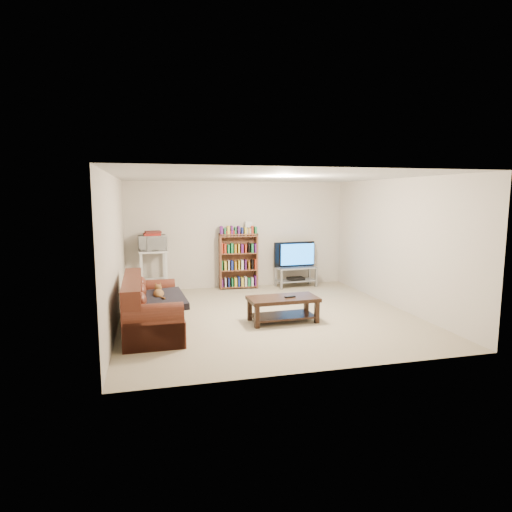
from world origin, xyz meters
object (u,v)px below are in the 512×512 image
object	(u,v)px
coffee_table	(283,305)
tv_stand	(296,273)
sofa	(148,312)
bookshelf	(238,260)

from	to	relation	value
coffee_table	tv_stand	distance (m)	2.81
coffee_table	tv_stand	bearing A→B (deg)	64.53
sofa	bookshelf	size ratio (longest dim) A/B	1.58
sofa	tv_stand	world-z (taller)	sofa
coffee_table	bookshelf	distance (m)	2.77
tv_stand	sofa	bearing A→B (deg)	-147.01
sofa	tv_stand	distance (m)	4.16
bookshelf	coffee_table	bearing A→B (deg)	-82.97
coffee_table	tv_stand	xyz separation A→B (m)	(1.13, 2.58, 0.02)
tv_stand	bookshelf	distance (m)	1.36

